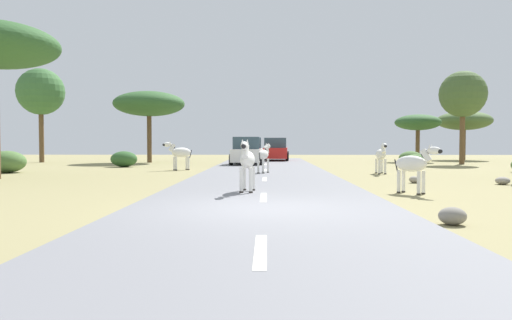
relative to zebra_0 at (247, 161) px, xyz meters
The scene contains 22 objects.
ground_plane 3.48m from the zebra_0, 82.24° to the right, with size 90.00×90.00×0.00m, color #8E8456.
road 3.48m from the zebra_0, 81.84° to the right, with size 6.00×64.00×0.05m, color slate.
lane_markings 4.44m from the zebra_0, 83.71° to the right, with size 0.16×56.00×0.01m.
zebra_0 is the anchor object (origin of this frame).
zebra_1 8.43m from the zebra_0, 87.12° to the left, with size 0.72×1.41×1.38m.
zebra_2 11.94m from the zebra_0, 109.45° to the left, with size 1.46×1.07×1.53m.
zebra_3 10.34m from the zebra_0, 55.76° to the left, with size 0.42×1.57×1.48m.
zebra_4 4.71m from the zebra_0, ahead, with size 1.13×1.23×1.40m.
car_0 17.08m from the zebra_0, 92.27° to the left, with size 2.15×4.41×1.74m.
car_1 23.53m from the zebra_0, 86.96° to the left, with size 2.19×4.42×1.74m.
tree_0 25.26m from the zebra_0, 62.13° to the left, with size 3.35×3.35×3.51m.
tree_1 30.97m from the zebra_0, 57.31° to the left, with size 4.37×4.37×3.98m.
tree_2 22.28m from the zebra_0, 110.89° to the left, with size 5.05×5.05×5.08m.
tree_3 26.26m from the zebra_0, 127.26° to the left, with size 3.33×3.33×6.75m.
tree_6 22.97m from the zebra_0, 53.70° to the left, with size 3.02×3.02×6.13m.
bush_0 17.53m from the zebra_0, 57.96° to the left, with size 1.24×1.12×0.75m, color #4C7038.
bush_1 14.87m from the zebra_0, 142.76° to the left, with size 1.75×1.57×1.05m, color #4C7038.
bush_2 19.44m from the zebra_0, 60.19° to the left, with size 1.49×1.34×0.89m, color #4C7038.
bush_3 16.47m from the zebra_0, 118.54° to the left, with size 1.55×1.39×0.93m, color #2D5628.
rock_0 6.93m from the zebra_0, 32.01° to the left, with size 0.38×0.35×0.25m, color gray.
rock_1 6.38m from the zebra_0, 52.66° to the right, with size 0.48×0.45×0.32m, color gray.
rock_2 9.29m from the zebra_0, 19.79° to the left, with size 0.48×0.47×0.27m, color gray.
Camera 1 is at (0.10, -10.19, 1.46)m, focal length 33.57 mm.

